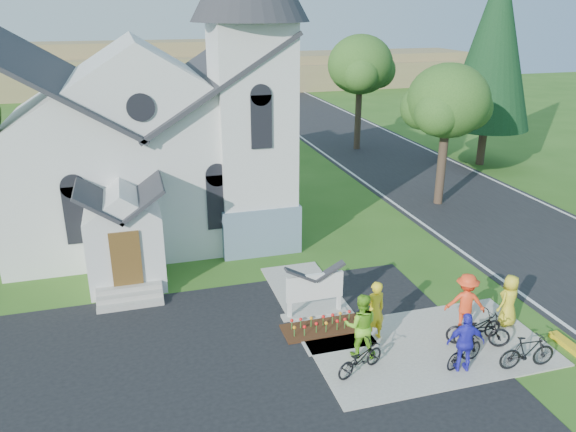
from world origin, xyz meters
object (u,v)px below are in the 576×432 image
object	(u,v)px
bike_3	(527,352)
cyclist_4	(509,300)
bike_4	(478,331)
bike_0	(360,359)
church_sign	(315,288)
cyclist_1	(361,325)
cyclist_2	(466,342)
bike_2	(477,327)
cyclist_3	(466,302)
cyclist_0	(374,310)
bike_1	(465,351)

from	to	relation	value
bike_3	cyclist_4	world-z (taller)	cyclist_4
bike_4	cyclist_4	bearing A→B (deg)	-40.64
cyclist_4	bike_4	xyz separation A→B (m)	(-1.58, -0.78, -0.36)
bike_0	church_sign	bearing A→B (deg)	-18.48
church_sign	cyclist_1	xyz separation A→B (m)	(0.53, -2.54, 0.00)
cyclist_2	cyclist_4	world-z (taller)	cyclist_2
bike_0	bike_4	distance (m)	3.89
cyclist_2	church_sign	bearing A→B (deg)	-38.65
bike_2	bike_4	size ratio (longest dim) A/B	0.93
cyclist_1	cyclist_2	bearing A→B (deg)	167.78
church_sign	cyclist_3	bearing A→B (deg)	-27.30
church_sign	bike_2	size ratio (longest dim) A/B	1.28
bike_0	cyclist_3	distance (m)	4.17
cyclist_2	cyclist_0	bearing A→B (deg)	-36.54
bike_0	cyclist_1	world-z (taller)	cyclist_1
bike_0	bike_1	size ratio (longest dim) A/B	1.10
cyclist_4	cyclist_3	bearing A→B (deg)	-24.51
cyclist_4	bike_1	bearing A→B (deg)	11.45
bike_2	church_sign	bearing A→B (deg)	50.19
cyclist_2	cyclist_4	bearing A→B (deg)	-132.72
cyclist_0	bike_2	distance (m)	3.15
cyclist_1	cyclist_0	bearing A→B (deg)	-118.75
cyclist_1	bike_4	bearing A→B (deg)	-170.05
cyclist_3	cyclist_4	bearing A→B (deg)	-161.60
church_sign	bike_4	world-z (taller)	church_sign
bike_2	bike_4	xyz separation A→B (m)	(-0.12, -0.22, 0.04)
cyclist_2	bike_4	size ratio (longest dim) A/B	0.95
cyclist_0	cyclist_4	bearing A→B (deg)	166.60
church_sign	cyclist_3	xyz separation A→B (m)	(4.19, -2.16, -0.03)
bike_1	cyclist_2	bearing A→B (deg)	122.26
cyclist_2	bike_2	bearing A→B (deg)	-121.58
bike_0	bike_1	distance (m)	2.99
church_sign	cyclist_1	world-z (taller)	cyclist_1
cyclist_3	bike_4	distance (m)	1.02
cyclist_1	cyclist_4	size ratio (longest dim) A/B	1.15
cyclist_1	cyclist_4	xyz separation A→B (m)	(5.15, 0.26, -0.13)
cyclist_1	bike_2	xyz separation A→B (m)	(3.69, -0.30, -0.53)
cyclist_1	bike_4	xyz separation A→B (m)	(3.56, -0.52, -0.49)
church_sign	bike_0	bearing A→B (deg)	-86.34
bike_1	bike_3	distance (m)	1.71
cyclist_1	cyclist_4	world-z (taller)	cyclist_1
cyclist_0	bike_4	world-z (taller)	cyclist_0
church_sign	cyclist_4	xyz separation A→B (m)	(5.67, -2.28, -0.13)
bike_1	bike_0	bearing A→B (deg)	59.92
bike_2	cyclist_2	bearing A→B (deg)	128.19
bike_0	bike_1	world-z (taller)	bike_1
cyclist_2	cyclist_3	bearing A→B (deg)	-108.13
cyclist_0	bike_4	size ratio (longest dim) A/B	1.03
church_sign	bike_2	world-z (taller)	church_sign
church_sign	bike_1	xyz separation A→B (m)	(3.16, -3.81, -0.53)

